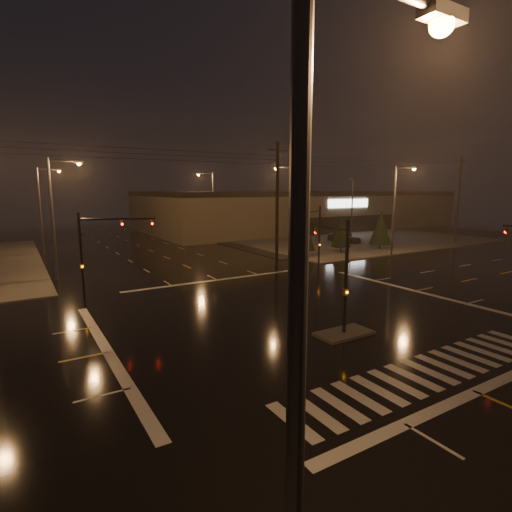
{
  "coord_description": "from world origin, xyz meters",
  "views": [
    {
      "loc": [
        -14.25,
        -18.58,
        7.47
      ],
      "look_at": [
        -0.27,
        4.39,
        3.0
      ],
      "focal_mm": 28.0,
      "sensor_mm": 36.0,
      "label": 1
    }
  ],
  "objects": [
    {
      "name": "car_parked",
      "position": [
        25.79,
        23.08,
        0.85
      ],
      "size": [
        2.48,
        5.16,
        1.7
      ],
      "primitive_type": "imported",
      "rotation": [
        0.0,
        0.0,
        0.1
      ],
      "color": "black",
      "rests_on": "ground"
    },
    {
      "name": "signal_mast_nw",
      "position": [
        -9.5,
        10.14,
        3.79
      ],
      "size": [
        4.84,
        1.86,
        6.0
      ],
      "color": "black",
      "rests_on": "ground"
    },
    {
      "name": "utility_pole_2",
      "position": [
        38.0,
        14.0,
        6.13
      ],
      "size": [
        2.2,
        0.32,
        12.0
      ],
      "color": "black",
      "rests_on": "ground"
    },
    {
      "name": "median_island",
      "position": [
        0.0,
        -4.0,
        0.07
      ],
      "size": [
        3.0,
        1.6,
        0.15
      ],
      "primitive_type": "cube",
      "color": "#47443F",
      "rests_on": "ground"
    },
    {
      "name": "crosswalk",
      "position": [
        0.0,
        -9.0,
        0.01
      ],
      "size": [
        15.0,
        2.6,
        0.01
      ],
      "primitive_type": "cube",
      "color": "beige",
      "rests_on": "ground"
    },
    {
      "name": "stop_bar_far",
      "position": [
        0.0,
        11.0,
        0.01
      ],
      "size": [
        16.0,
        0.5,
        0.01
      ],
      "primitive_type": "cube",
      "color": "beige",
      "rests_on": "ground"
    },
    {
      "name": "utility_pole_1",
      "position": [
        8.0,
        14.0,
        6.13
      ],
      "size": [
        2.2,
        0.32,
        12.0
      ],
      "color": "black",
      "rests_on": "ground"
    },
    {
      "name": "ground",
      "position": [
        0.0,
        0.0,
        0.0
      ],
      "size": [
        140.0,
        140.0,
        0.0
      ],
      "primitive_type": "plane",
      "color": "black",
      "rests_on": "ground"
    },
    {
      "name": "streetlight_6",
      "position": [
        22.0,
        11.18,
        5.8
      ],
      "size": [
        0.32,
        2.77,
        10.0
      ],
      "color": "#38383A",
      "rests_on": "ground"
    },
    {
      "name": "streetlight_1",
      "position": [
        -11.18,
        18.0,
        5.8
      ],
      "size": [
        2.77,
        0.32,
        10.0
      ],
      "color": "#38383A",
      "rests_on": "ground"
    },
    {
      "name": "sidewalk_ne",
      "position": [
        30.0,
        30.0,
        0.06
      ],
      "size": [
        36.0,
        36.0,
        0.12
      ],
      "primitive_type": "cube",
      "color": "#47443F",
      "rests_on": "ground"
    },
    {
      "name": "conifer_0",
      "position": [
        13.61,
        16.81,
        2.68
      ],
      "size": [
        2.54,
        2.54,
        4.66
      ],
      "color": "black",
      "rests_on": "ground"
    },
    {
      "name": "conifer_1",
      "position": [
        19.19,
        16.72,
        2.53
      ],
      "size": [
        2.34,
        2.34,
        4.36
      ],
      "color": "black",
      "rests_on": "ground"
    },
    {
      "name": "signal_mast_median",
      "position": [
        0.0,
        -3.07,
        3.75
      ],
      "size": [
        0.25,
        4.59,
        6.0
      ],
      "color": "black",
      "rests_on": "ground"
    },
    {
      "name": "streetlight_3",
      "position": [
        11.18,
        16.0,
        5.8
      ],
      "size": [
        2.77,
        0.32,
        10.0
      ],
      "color": "#38383A",
      "rests_on": "ground"
    },
    {
      "name": "streetlight_2",
      "position": [
        -11.18,
        34.0,
        5.8
      ],
      "size": [
        2.77,
        0.32,
        10.0
      ],
      "color": "#38383A",
      "rests_on": "ground"
    },
    {
      "name": "parking_lot",
      "position": [
        35.0,
        28.0,
        0.04
      ],
      "size": [
        50.0,
        24.0,
        0.08
      ],
      "primitive_type": "cube",
      "color": "black",
      "rests_on": "ground"
    },
    {
      "name": "signal_mast_ne",
      "position": [
        9.5,
        10.14,
        3.79
      ],
      "size": [
        4.84,
        1.86,
        6.0
      ],
      "color": "black",
      "rests_on": "ground"
    },
    {
      "name": "retail_building",
      "position": [
        35.0,
        45.99,
        3.84
      ],
      "size": [
        60.2,
        28.3,
        7.2
      ],
      "color": "#68614A",
      "rests_on": "ground"
    },
    {
      "name": "streetlight_4",
      "position": [
        11.18,
        36.0,
        5.8
      ],
      "size": [
        2.77,
        0.32,
        10.0
      ],
      "color": "#38383A",
      "rests_on": "ground"
    },
    {
      "name": "stop_bar_near",
      "position": [
        0.0,
        -11.0,
        0.01
      ],
      "size": [
        16.0,
        0.5,
        0.01
      ],
      "primitive_type": "cube",
      "color": "beige",
      "rests_on": "ground"
    },
    {
      "name": "streetlight_0",
      "position": [
        -11.18,
        -15.0,
        5.8
      ],
      "size": [
        2.77,
        0.32,
        10.0
      ],
      "color": "#38383A",
      "rests_on": "ground"
    },
    {
      "name": "conifer_2",
      "position": [
        25.12,
        15.97,
        2.78
      ],
      "size": [
        2.66,
        2.66,
        4.86
      ],
      "color": "black",
      "rests_on": "ground"
    }
  ]
}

